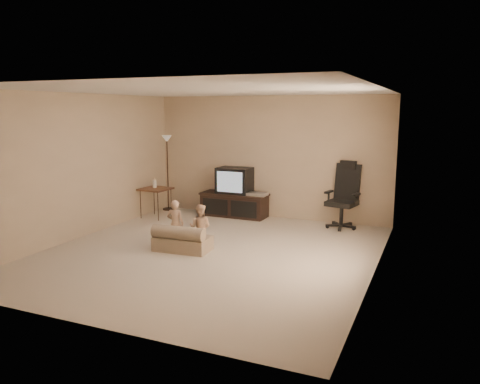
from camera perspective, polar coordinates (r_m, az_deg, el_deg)
The scene contains 9 objects.
floor at distance 7.43m, azimuth -3.69°, elevation -7.38°, with size 5.50×5.50×0.00m, color beige.
room_shell at distance 7.12m, azimuth -3.83°, elevation 4.35°, with size 5.50×5.50×5.50m.
tv_stand at distance 9.79m, azimuth -0.66°, elevation -0.51°, with size 1.45×0.56×1.03m.
office_chair at distance 9.07m, azimuth 12.50°, elevation -1.44°, with size 0.69×0.72×1.27m.
side_table at distance 9.81m, azimuth -10.26°, elevation 0.35°, with size 0.60×0.60×0.84m.
floor_lamp at distance 10.45m, azimuth -8.86°, elevation 4.38°, with size 0.26×0.26×1.66m.
child_sofa at distance 7.50m, azimuth -7.15°, elevation -5.87°, with size 0.90×0.55×0.43m.
toddler_left at distance 7.68m, azimuth -7.88°, elevation -3.85°, with size 0.29×0.21×0.78m, color tan.
toddler_right at distance 7.47m, azimuth -4.89°, elevation -4.31°, with size 0.36×0.20×0.75m, color tan.
Camera 1 is at (3.21, -6.32, 2.22)m, focal length 35.00 mm.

